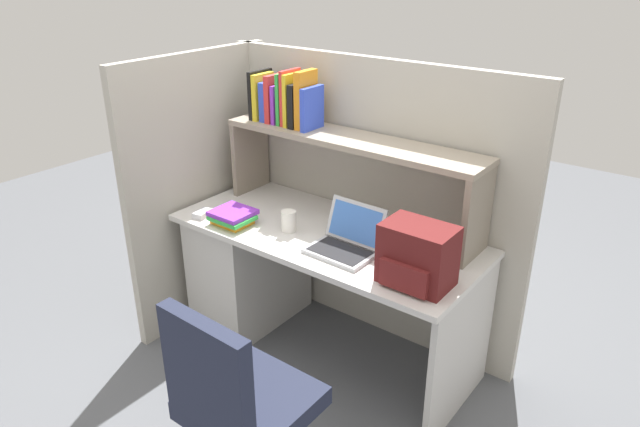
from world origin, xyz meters
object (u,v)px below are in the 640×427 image
Objects in this scene: backpack at (417,256)px; office_chair at (242,422)px; paper_cup at (289,221)px; laptop at (346,241)px; computer_mouse at (203,214)px.

office_chair is at bearing -109.37° from backpack.
paper_cup is at bearing -59.44° from office_chair.
paper_cup is (-0.35, -0.00, 0.00)m from laptop.
backpack is 0.96m from office_chair.
laptop is at bearing 171.17° from backpack.
backpack is at bearing -7.78° from computer_mouse.
laptop is 0.95m from office_chair.
laptop is 0.41m from backpack.
office_chair is (0.96, -0.71, -0.35)m from computer_mouse.
backpack is 1.25m from computer_mouse.
laptop is at bearing -80.45° from office_chair.
computer_mouse is 0.95× the size of paper_cup.
laptop is 3.04× the size of computer_mouse.
paper_cup is at bearing -179.78° from laptop.
laptop reaches higher than paper_cup.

